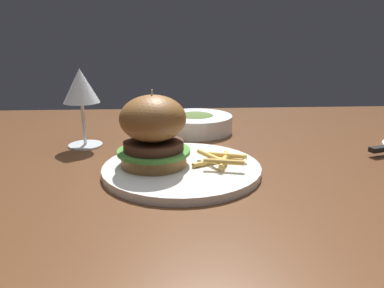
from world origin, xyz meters
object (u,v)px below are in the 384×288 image
Objects in this scene: main_plate at (182,169)px; burger_sandwich at (153,131)px; soup_bowl at (196,123)px; wine_glass at (81,89)px.

main_plate is 0.09m from burger_sandwich.
burger_sandwich is 0.74× the size of soup_bowl.
main_plate is 0.29m from soup_bowl.
main_plate is at bearing -98.86° from soup_bowl.
wine_glass reaches higher than soup_bowl.
soup_bowl reaches higher than main_plate.
burger_sandwich reaches higher than main_plate.
wine_glass is 0.93× the size of soup_bowl.
burger_sandwich is at bearing 173.07° from main_plate.
burger_sandwich is 0.24m from wine_glass.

